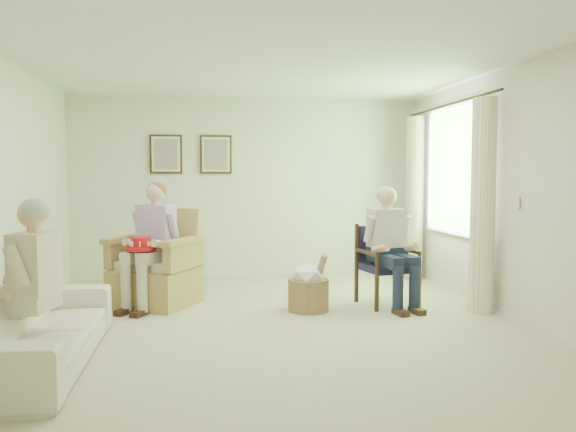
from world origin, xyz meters
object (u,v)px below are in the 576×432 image
at_px(wicker_armchair, 156,274).
at_px(person_sofa, 28,275).
at_px(sofa, 35,326).
at_px(red_hat, 141,245).
at_px(hatbox, 309,287).
at_px(person_dark, 390,239).
at_px(person_wicker, 154,235).
at_px(wood_armchair, 385,261).

bearing_deg(wicker_armchair, person_sofa, -81.12).
relative_size(wicker_armchair, sofa, 0.52).
height_order(red_hat, hatbox, red_hat).
xyz_separation_m(person_dark, red_hat, (-2.73, 0.19, -0.05)).
bearing_deg(person_dark, person_wicker, 161.64).
bearing_deg(sofa, red_hat, -20.73).
distance_m(sofa, person_sofa, 0.44).
relative_size(person_sofa, red_hat, 3.99).
height_order(person_wicker, red_hat, person_wicker).
distance_m(wicker_armchair, sofa, 2.13).
relative_size(sofa, hatbox, 3.21).
height_order(person_wicker, hatbox, person_wicker).
xyz_separation_m(person_dark, person_sofa, (-3.37, -1.61, -0.04)).
bearing_deg(hatbox, wood_armchair, 12.80).
relative_size(wood_armchair, person_wicker, 0.65).
height_order(wicker_armchair, red_hat, wicker_armchair).
height_order(wood_armchair, sofa, wood_armchair).
xyz_separation_m(wicker_armchair, wood_armchair, (2.61, -0.36, 0.14)).
xyz_separation_m(wicker_armchair, sofa, (-0.76, -1.99, -0.04)).
relative_size(sofa, person_wicker, 1.54).
xyz_separation_m(person_dark, hatbox, (-0.94, -0.06, -0.51)).
bearing_deg(red_hat, sofa, -110.73).
bearing_deg(sofa, person_sofa, 180.00).
distance_m(person_wicker, person_sofa, 2.12).
bearing_deg(wood_armchair, hatbox, -177.59).
xyz_separation_m(person_wicker, hatbox, (1.67, -0.43, -0.55)).
bearing_deg(person_sofa, wicker_armchair, 171.09).
relative_size(wicker_armchair, person_wicker, 0.79).
bearing_deg(person_dark, person_sofa, -164.79).
xyz_separation_m(wood_armchair, person_sofa, (-3.37, -1.76, 0.24)).
bearing_deg(red_hat, wood_armchair, -0.93).
bearing_deg(person_dark, wicker_armchair, 158.58).
bearing_deg(sofa, person_wicker, -22.32).
distance_m(wicker_armchair, person_sofa, 2.29).
distance_m(wood_armchair, hatbox, 0.99).
relative_size(wicker_armchair, wood_armchair, 1.22).
distance_m(wicker_armchair, wood_armchair, 2.64).
relative_size(sofa, person_sofa, 1.66).
relative_size(person_sofa, hatbox, 1.94).
distance_m(wicker_armchair, person_dark, 2.69).
bearing_deg(hatbox, person_sofa, -147.49).
distance_m(person_wicker, person_dark, 2.63).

